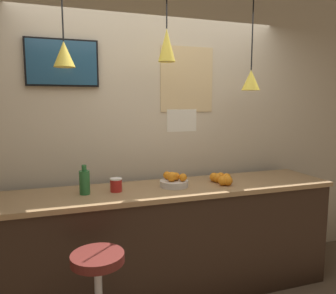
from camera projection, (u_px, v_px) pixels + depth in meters
name	position (u px, v px, depth m)	size (l,w,h in m)	color
back_wall	(154.00, 129.00, 3.16)	(8.00, 0.06, 2.90)	beige
service_counter	(168.00, 241.00, 2.89)	(2.99, 0.64, 0.98)	black
fruit_bowl	(174.00, 181.00, 2.84)	(0.25, 0.25, 0.14)	beige
orange_pile	(221.00, 178.00, 2.96)	(0.18, 0.25, 0.09)	orange
juice_bottle	(85.00, 182.00, 2.59)	(0.08, 0.08, 0.24)	#286B33
spread_jar	(116.00, 185.00, 2.68)	(0.10, 0.10, 0.11)	red
pendant_lamp_left	(64.00, 53.00, 2.45)	(0.16, 0.16, 0.83)	black
pendant_lamp_middle	(167.00, 45.00, 2.69)	(0.14, 0.14, 0.76)	black
pendant_lamp_right	(251.00, 79.00, 2.99)	(0.17, 0.17, 0.99)	black
mounted_tv	(62.00, 63.00, 2.77)	(0.60, 0.04, 0.40)	black
hanging_menu_board	(182.00, 121.00, 2.53)	(0.24, 0.01, 0.17)	white
wall_poster	(187.00, 79.00, 3.17)	(0.54, 0.01, 0.62)	#DBBC84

